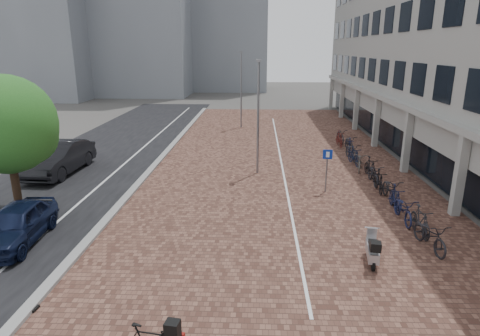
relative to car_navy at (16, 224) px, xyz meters
The scene contains 16 objects.
ground 7.61m from the car_navy, ahead, with size 140.00×140.00×0.00m, color #474442.
plaza_brick 14.69m from the car_navy, 49.50° to the left, with size 14.50×42.00×0.04m, color brown.
street_asphalt 11.27m from the car_navy, 97.52° to the left, with size 8.00×50.00×0.03m, color black.
curb 11.43m from the car_navy, 77.72° to the left, with size 0.35×42.00×0.14m, color gray.
lane_line 11.19m from the car_navy, 87.29° to the left, with size 0.12×44.00×0.00m, color white.
parking_line 14.82m from the car_navy, 48.91° to the left, with size 0.10×30.00×0.00m, color white.
office_building 26.64m from the car_navy, 36.49° to the left, with size 8.40×40.00×15.00m.
car_navy is the anchor object (origin of this frame).
car_dark 8.45m from the car_navy, 106.02° to the left, with size 1.81×5.20×1.71m, color black.
shoes 4.62m from the car_navy, 56.47° to the right, with size 0.36×0.30×0.09m, color black, non-canonical shape.
scooter_front 12.01m from the car_navy, ahead, with size 0.45×1.46×1.00m, color #AEAEB3, non-canonical shape.
parking_sign 12.86m from the car_navy, 26.14° to the left, with size 0.44×0.11×2.08m.
lamp_near 12.16m from the car_navy, 45.87° to the left, with size 0.12×0.12×5.92m, color slate.
lamp_far 22.87m from the car_navy, 72.38° to the left, with size 0.12×0.12×6.22m, color gray.
street_tree 4.22m from the car_navy, 116.74° to the left, with size 3.87×3.87×5.63m.
bike_row 16.33m from the car_navy, 30.18° to the left, with size 1.33×18.12×1.05m.
Camera 1 is at (0.80, -11.80, 6.57)m, focal length 30.62 mm.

